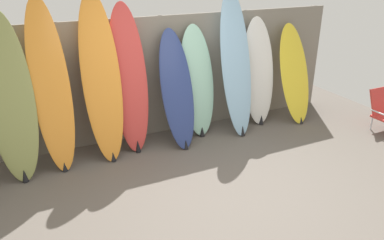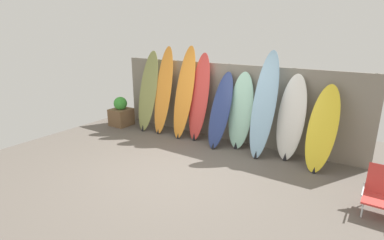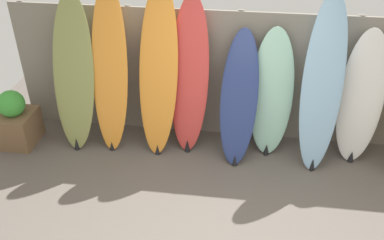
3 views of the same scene
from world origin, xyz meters
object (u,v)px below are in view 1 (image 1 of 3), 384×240
at_px(surfboard_navy_4, 177,90).
at_px(surfboard_yellow_8, 294,74).
at_px(surfboard_orange_2, 102,80).
at_px(surfboard_olive_0, 10,99).
at_px(surfboard_red_3, 129,80).
at_px(surfboard_white_7, 258,72).
at_px(surfboard_skyblue_6, 236,65).
at_px(surfboard_orange_1, 51,88).
at_px(surfboard_seafoam_5, 197,82).

height_order(surfboard_navy_4, surfboard_yellow_8, surfboard_navy_4).
bearing_deg(surfboard_orange_2, surfboard_olive_0, -177.42).
bearing_deg(surfboard_red_3, surfboard_orange_2, -171.54).
xyz_separation_m(surfboard_red_3, surfboard_navy_4, (0.65, -0.14, -0.19)).
relative_size(surfboard_navy_4, surfboard_white_7, 0.96).
height_order(surfboard_olive_0, surfboard_yellow_8, surfboard_olive_0).
height_order(surfboard_navy_4, surfboard_skyblue_6, surfboard_skyblue_6).
relative_size(surfboard_skyblue_6, surfboard_white_7, 1.25).
height_order(surfboard_red_3, surfboard_yellow_8, surfboard_red_3).
distance_m(surfboard_orange_1, surfboard_skyblue_6, 2.66).
height_order(surfboard_orange_2, surfboard_red_3, surfboard_orange_2).
bearing_deg(surfboard_orange_2, surfboard_skyblue_6, -1.92).
relative_size(surfboard_seafoam_5, surfboard_white_7, 0.98).
bearing_deg(surfboard_skyblue_6, surfboard_olive_0, 179.68).
distance_m(surfboard_orange_1, surfboard_red_3, 1.03).
xyz_separation_m(surfboard_orange_1, surfboard_yellow_8, (3.80, -0.07, -0.28)).
relative_size(surfboard_olive_0, surfboard_skyblue_6, 0.94).
relative_size(surfboard_navy_4, surfboard_seafoam_5, 0.99).
height_order(surfboard_olive_0, surfboard_navy_4, surfboard_olive_0).
bearing_deg(surfboard_navy_4, surfboard_olive_0, 179.11).
distance_m(surfboard_navy_4, surfboard_white_7, 1.52).
xyz_separation_m(surfboard_orange_1, surfboard_orange_2, (0.63, 0.01, 0.02)).
bearing_deg(surfboard_seafoam_5, surfboard_navy_4, -157.71).
distance_m(surfboard_orange_2, surfboard_seafoam_5, 1.47).
xyz_separation_m(surfboard_orange_1, surfboard_red_3, (1.02, 0.06, -0.06)).
bearing_deg(surfboard_skyblue_6, surfboard_yellow_8, -0.53).
xyz_separation_m(surfboard_olive_0, surfboard_orange_1, (0.48, 0.04, 0.06)).
height_order(surfboard_orange_2, surfboard_yellow_8, surfboard_orange_2).
bearing_deg(surfboard_seafoam_5, surfboard_yellow_8, -5.40).
distance_m(surfboard_olive_0, surfboard_orange_1, 0.48).
bearing_deg(surfboard_skyblue_6, surfboard_navy_4, -179.08).
xyz_separation_m(surfboard_skyblue_6, surfboard_yellow_8, (1.14, -0.01, -0.28)).
relative_size(surfboard_orange_2, surfboard_navy_4, 1.32).
xyz_separation_m(surfboard_skyblue_6, surfboard_white_7, (0.52, 0.14, -0.21)).
relative_size(surfboard_orange_1, surfboard_navy_4, 1.30).
relative_size(surfboard_orange_1, surfboard_seafoam_5, 1.28).
distance_m(surfboard_navy_4, surfboard_skyblue_6, 1.02).
bearing_deg(surfboard_red_3, surfboard_olive_0, -175.89).
bearing_deg(surfboard_olive_0, surfboard_orange_2, 2.58).
height_order(surfboard_olive_0, surfboard_orange_2, surfboard_orange_2).
bearing_deg(surfboard_skyblue_6, surfboard_orange_2, 178.08).
relative_size(surfboard_orange_2, surfboard_white_7, 1.27).
height_order(surfboard_seafoam_5, surfboard_white_7, surfboard_white_7).
bearing_deg(surfboard_red_3, surfboard_seafoam_5, 1.42).
relative_size(surfboard_orange_1, surfboard_orange_2, 0.99).
height_order(surfboard_seafoam_5, surfboard_skyblue_6, surfboard_skyblue_6).
bearing_deg(surfboard_orange_1, surfboard_red_3, 3.59).
relative_size(surfboard_seafoam_5, surfboard_yellow_8, 1.06).
bearing_deg(surfboard_orange_1, surfboard_yellow_8, -1.09).
height_order(surfboard_orange_2, surfboard_skyblue_6, surfboard_orange_2).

